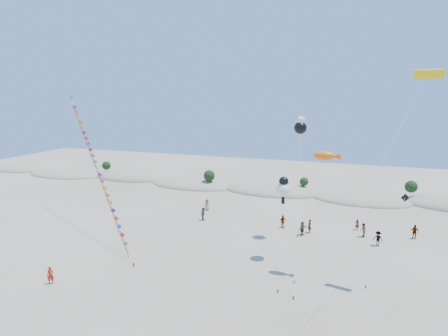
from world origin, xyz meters
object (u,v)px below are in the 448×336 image
fish_kite (327,156)px  parafoil_kite (427,79)px  flyer_foreground (51,275)px  kite_train (94,160)px

fish_kite → parafoil_kite: 10.67m
parafoil_kite → flyer_foreground: size_ratio=11.55×
parafoil_kite → flyer_foreground: (-32.21, -10.80, -18.39)m
kite_train → flyer_foreground: 17.83m
flyer_foreground → fish_kite: bearing=-10.7°
kite_train → fish_kite: bearing=-6.8°
fish_kite → flyer_foreground: (-24.30, -11.01, -11.22)m
fish_kite → parafoil_kite: (7.90, -0.20, 7.17)m
fish_kite → kite_train: bearing=173.2°
kite_train → parafoil_kite: bearing=-5.7°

